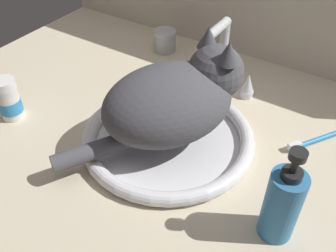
{
  "coord_description": "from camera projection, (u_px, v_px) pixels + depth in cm",
  "views": [
    {
      "loc": [
        31.76,
        -46.38,
        52.92
      ],
      "look_at": [
        2.97,
        -1.53,
        7.0
      ],
      "focal_mm": 39.29,
      "sensor_mm": 36.0,
      "label": 1
    }
  ],
  "objects": [
    {
      "name": "countertop",
      "position": [
        160.0,
        137.0,
        0.76
      ],
      "size": [
        113.09,
        76.59,
        3.0
      ],
      "primitive_type": "cube",
      "color": "beige",
      "rests_on": "ground"
    },
    {
      "name": "sink_basin",
      "position": [
        168.0,
        137.0,
        0.72
      ],
      "size": [
        33.67,
        33.67,
        2.71
      ],
      "color": "white",
      "rests_on": "countertop"
    },
    {
      "name": "faucet",
      "position": [
        220.0,
        63.0,
        0.82
      ],
      "size": [
        16.88,
        11.36,
        17.49
      ],
      "color": "silver",
      "rests_on": "countertop"
    },
    {
      "name": "cat",
      "position": [
        178.0,
        98.0,
        0.67
      ],
      "size": [
        28.36,
        35.68,
        18.06
      ],
      "color": "#4C4C51",
      "rests_on": "sink_basin"
    },
    {
      "name": "pill_bottle",
      "position": [
        9.0,
        100.0,
        0.76
      ],
      "size": [
        4.83,
        4.83,
        9.22
      ],
      "color": "white",
      "rests_on": "countertop"
    },
    {
      "name": "metal_jar",
      "position": [
        165.0,
        41.0,
        0.99
      ],
      "size": [
        5.87,
        5.87,
        5.86
      ],
      "color": "#B2B5BA",
      "rests_on": "countertop"
    },
    {
      "name": "soap_pump_bottle",
      "position": [
        282.0,
        204.0,
        0.53
      ],
      "size": [
        5.32,
        5.32,
        17.33
      ],
      "color": "teal",
      "rests_on": "countertop"
    },
    {
      "name": "toothbrush",
      "position": [
        321.0,
        138.0,
        0.73
      ],
      "size": [
        10.09,
        14.5,
        1.7
      ],
      "color": "#338CD1",
      "rests_on": "countertop"
    }
  ]
}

